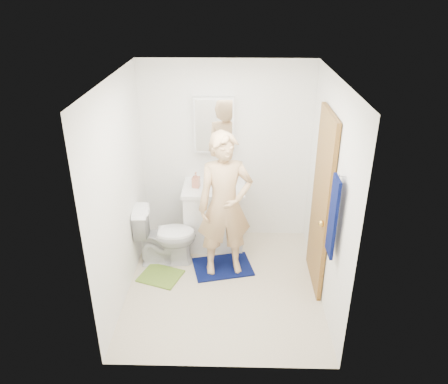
{
  "coord_description": "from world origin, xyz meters",
  "views": [
    {
      "loc": [
        0.11,
        -4.13,
        3.22
      ],
      "look_at": [
        -0.0,
        0.25,
        1.1
      ],
      "focal_mm": 35.0,
      "sensor_mm": 36.0,
      "label": 1
    }
  ],
  "objects_px": {
    "toilet": "(166,235)",
    "man": "(225,206)",
    "medicine_cabinet": "(214,125)",
    "soap_dispenser": "(196,180)",
    "towel": "(333,217)",
    "toothbrush_cup": "(224,180)",
    "vanity_cabinet": "(214,217)"
  },
  "relations": [
    {
      "from": "medicine_cabinet",
      "to": "toothbrush_cup",
      "type": "xyz_separation_m",
      "value": [
        0.13,
        -0.12,
        -0.71
      ]
    },
    {
      "from": "towel",
      "to": "toilet",
      "type": "xyz_separation_m",
      "value": [
        -1.76,
        1.05,
        -0.87
      ]
    },
    {
      "from": "toothbrush_cup",
      "to": "vanity_cabinet",
      "type": "bearing_deg",
      "value": -140.45
    },
    {
      "from": "vanity_cabinet",
      "to": "man",
      "type": "bearing_deg",
      "value": -75.84
    },
    {
      "from": "vanity_cabinet",
      "to": "soap_dispenser",
      "type": "distance_m",
      "value": 0.6
    },
    {
      "from": "toilet",
      "to": "soap_dispenser",
      "type": "relative_size",
      "value": 3.74
    },
    {
      "from": "medicine_cabinet",
      "to": "toilet",
      "type": "xyz_separation_m",
      "value": [
        -0.58,
        -0.66,
        -1.22
      ]
    },
    {
      "from": "vanity_cabinet",
      "to": "toothbrush_cup",
      "type": "distance_m",
      "value": 0.52
    },
    {
      "from": "towel",
      "to": "toilet",
      "type": "bearing_deg",
      "value": 149.15
    },
    {
      "from": "towel",
      "to": "toilet",
      "type": "relative_size",
      "value": 1.05
    },
    {
      "from": "medicine_cabinet",
      "to": "man",
      "type": "bearing_deg",
      "value": -79.52
    },
    {
      "from": "vanity_cabinet",
      "to": "soap_dispenser",
      "type": "bearing_deg",
      "value": -175.17
    },
    {
      "from": "medicine_cabinet",
      "to": "soap_dispenser",
      "type": "bearing_deg",
      "value": -132.73
    },
    {
      "from": "towel",
      "to": "man",
      "type": "relative_size",
      "value": 0.46
    },
    {
      "from": "toothbrush_cup",
      "to": "man",
      "type": "distance_m",
      "value": 0.72
    },
    {
      "from": "toothbrush_cup",
      "to": "man",
      "type": "xyz_separation_m",
      "value": [
        0.03,
        -0.72,
        0.01
      ]
    },
    {
      "from": "toilet",
      "to": "man",
      "type": "distance_m",
      "value": 0.92
    },
    {
      "from": "towel",
      "to": "soap_dispenser",
      "type": "height_order",
      "value": "towel"
    },
    {
      "from": "vanity_cabinet",
      "to": "toilet",
      "type": "bearing_deg",
      "value": -143.4
    },
    {
      "from": "vanity_cabinet",
      "to": "toilet",
      "type": "distance_m",
      "value": 0.73
    },
    {
      "from": "vanity_cabinet",
      "to": "towel",
      "type": "relative_size",
      "value": 1.0
    },
    {
      "from": "man",
      "to": "toilet",
      "type": "bearing_deg",
      "value": 154.78
    },
    {
      "from": "medicine_cabinet",
      "to": "soap_dispenser",
      "type": "height_order",
      "value": "medicine_cabinet"
    },
    {
      "from": "vanity_cabinet",
      "to": "towel",
      "type": "bearing_deg",
      "value": -51.53
    },
    {
      "from": "vanity_cabinet",
      "to": "man",
      "type": "height_order",
      "value": "man"
    },
    {
      "from": "toilet",
      "to": "soap_dispenser",
      "type": "xyz_separation_m",
      "value": [
        0.36,
        0.41,
        0.57
      ]
    },
    {
      "from": "toilet",
      "to": "man",
      "type": "relative_size",
      "value": 0.43
    },
    {
      "from": "medicine_cabinet",
      "to": "toothbrush_cup",
      "type": "height_order",
      "value": "medicine_cabinet"
    },
    {
      "from": "vanity_cabinet",
      "to": "toothbrush_cup",
      "type": "xyz_separation_m",
      "value": [
        0.13,
        0.1,
        0.49
      ]
    },
    {
      "from": "towel",
      "to": "toothbrush_cup",
      "type": "bearing_deg",
      "value": 123.56
    },
    {
      "from": "medicine_cabinet",
      "to": "toilet",
      "type": "height_order",
      "value": "medicine_cabinet"
    },
    {
      "from": "vanity_cabinet",
      "to": "man",
      "type": "distance_m",
      "value": 0.81
    }
  ]
}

